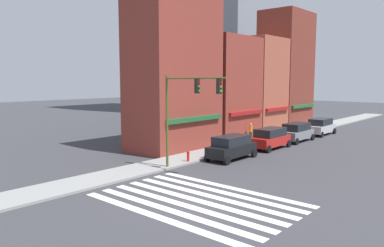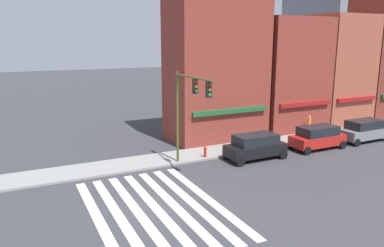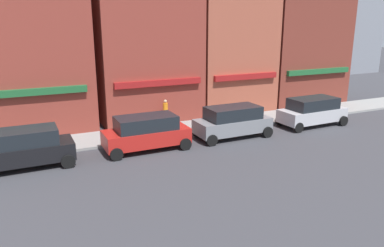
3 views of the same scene
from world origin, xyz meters
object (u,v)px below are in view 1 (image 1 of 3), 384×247
object	(u,v)px
suv_black	(232,147)
suv_grey	(297,132)
traffic_signal	(186,103)
suv_silver	(320,126)
suv_red	(270,138)
fire_hydrant	(188,155)
pedestrian_orange_vest	(251,131)

from	to	relation	value
suv_black	suv_grey	world-z (taller)	same
traffic_signal	suv_silver	xyz separation A→B (m)	(23.83, 0.16, -3.86)
suv_grey	suv_black	bearing A→B (deg)	179.13
traffic_signal	suv_grey	bearing A→B (deg)	0.51
suv_silver	suv_red	bearing A→B (deg)	178.29
suv_black	suv_grey	distance (m)	11.81
traffic_signal	fire_hydrant	size ratio (longest dim) A/B	8.03
pedestrian_orange_vest	fire_hydrant	bearing A→B (deg)	-162.75
traffic_signal	suv_black	world-z (taller)	traffic_signal
suv_red	suv_grey	xyz separation A→B (m)	(5.55, 0.00, 0.00)
suv_grey	pedestrian_orange_vest	xyz separation A→B (m)	(-2.97, 3.75, 0.04)
traffic_signal	suv_grey	xyz separation A→B (m)	(17.53, 0.16, -3.86)
pedestrian_orange_vest	suv_black	bearing A→B (deg)	-149.25
suv_black	suv_silver	distance (m)	18.11
fire_hydrant	suv_silver	bearing A→B (deg)	-4.51
traffic_signal	pedestrian_orange_vest	distance (m)	15.55
fire_hydrant	traffic_signal	bearing A→B (deg)	-140.99
pedestrian_orange_vest	suv_red	bearing A→B (deg)	-116.70
suv_black	suv_silver	xyz separation A→B (m)	(18.11, 0.00, 0.00)
suv_silver	fire_hydrant	world-z (taller)	suv_silver
traffic_signal	fire_hydrant	distance (m)	5.20
suv_black	suv_silver	bearing A→B (deg)	-0.57
suv_black	fire_hydrant	bearing A→B (deg)	153.02
traffic_signal	suv_silver	bearing A→B (deg)	0.37
suv_grey	suv_silver	xyz separation A→B (m)	(6.30, 0.00, 0.00)
suv_black	fire_hydrant	distance (m)	3.84
suv_black	suv_grey	xyz separation A→B (m)	(11.81, 0.00, 0.00)
suv_black	pedestrian_orange_vest	world-z (taller)	suv_black
suv_black	suv_grey	size ratio (longest dim) A/B	1.00
suv_red	pedestrian_orange_vest	world-z (taller)	suv_red
fire_hydrant	pedestrian_orange_vest	bearing A→B (deg)	9.51
traffic_signal	fire_hydrant	world-z (taller)	traffic_signal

